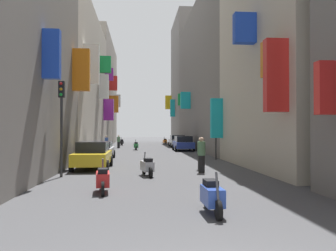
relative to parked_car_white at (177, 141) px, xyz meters
name	(u,v)px	position (x,y,z in m)	size (l,w,h in m)	color
ground_plane	(149,152)	(-3.90, -10.06, -0.79)	(140.00, 140.00, 0.00)	#424244
building_left_mid_a	(64,83)	(-11.89, -10.87, 5.75)	(7.16, 20.05, 13.09)	#B2A899
building_left_mid_b	(93,93)	(-11.89, 9.54, 7.01)	(7.26, 20.79, 15.62)	gray
building_right_mid_b	(296,21)	(4.09, -24.79, 7.64)	(7.13, 12.52, 16.89)	#BCB29E
building_right_mid_c	(219,78)	(4.10, -5.69, 7.17)	(7.13, 25.65, 15.92)	slate
building_right_far	(192,81)	(4.09, 13.54, 9.54)	(7.14, 12.82, 20.69)	slate
parked_car_white	(177,141)	(0.00, 0.00, 0.00)	(2.00, 3.93, 1.52)	white
parked_car_yellow	(93,155)	(-7.48, -24.31, -0.01)	(1.98, 4.21, 1.51)	gold
parked_car_blue	(183,143)	(-0.28, -8.05, 0.00)	(2.00, 4.42, 1.53)	navy
parked_car_silver	(101,150)	(-7.72, -18.08, -0.09)	(1.95, 4.03, 1.32)	#B7B7BC
scooter_black	(122,142)	(-7.30, 5.43, -0.33)	(0.60, 1.76, 1.13)	black
scooter_orange	(165,141)	(-0.94, 8.27, -0.33)	(0.56, 1.97, 1.13)	orange
scooter_silver	(147,166)	(-4.55, -27.63, -0.33)	(0.65, 1.85, 1.13)	#ADADB2
scooter_red	(103,179)	(-6.19, -31.77, -0.33)	(0.56, 1.92, 1.13)	red
scooter_blue	(212,196)	(-3.07, -35.09, -0.33)	(0.45, 1.82, 1.13)	#2D4CAD
scooter_green	(136,146)	(-5.21, -6.13, -0.33)	(0.52, 1.90, 1.13)	#287F3D
pedestrian_crossing	(202,155)	(-1.77, -26.57, 0.11)	(0.53, 0.53, 1.80)	black
pedestrian_near_left	(201,153)	(-1.55, -25.15, 0.08)	(0.47, 0.47, 1.75)	#333333
pedestrian_near_right	(106,143)	(-8.25, -7.59, -0.02)	(0.48, 0.48, 1.57)	black
pedestrian_mid_street	(119,142)	(-7.30, -2.24, -0.03)	(0.46, 0.46, 1.55)	black
traffic_light_near_corner	(61,112)	(-8.48, -27.65, 2.20)	(0.26, 0.34, 4.40)	#2D2D2D
traffic_light_far_corner	(216,119)	(0.66, -19.14, 2.14)	(0.26, 0.34, 4.31)	#2D2D2D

